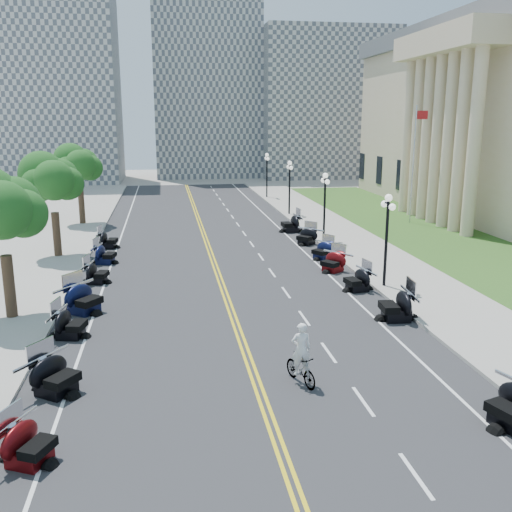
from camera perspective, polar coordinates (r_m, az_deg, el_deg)
name	(u,v)px	position (r m, az deg, el deg)	size (l,w,h in m)	color
ground	(235,322)	(25.84, -2.11, -6.62)	(160.00, 160.00, 0.00)	gray
road	(215,267)	(35.35, -4.09, -1.06)	(16.00, 90.00, 0.01)	#333335
centerline_yellow_a	(213,266)	(35.33, -4.29, -1.05)	(0.12, 90.00, 0.00)	yellow
centerline_yellow_b	(217,266)	(35.35, -3.90, -1.03)	(0.12, 90.00, 0.00)	yellow
edge_line_north	(316,262)	(36.43, 5.98, -0.64)	(0.12, 90.00, 0.00)	white
edge_line_south	(109,271)	(35.40, -14.47, -1.43)	(0.12, 90.00, 0.00)	white
lane_dash_3	(416,475)	(16.20, 15.69, -20.37)	(0.12, 2.00, 0.00)	white
lane_dash_4	(363,401)	(19.37, 10.66, -14.07)	(0.12, 2.00, 0.00)	white
lane_dash_5	(329,352)	(22.80, 7.27, -9.54)	(0.12, 2.00, 0.00)	white
lane_dash_6	(304,318)	(26.39, 4.84, -6.20)	(0.12, 2.00, 0.00)	white
lane_dash_7	(286,292)	(30.08, 3.02, -3.66)	(0.12, 2.00, 0.00)	white
lane_dash_8	(272,273)	(33.85, 1.61, -1.67)	(0.12, 2.00, 0.00)	white
lane_dash_9	(261,257)	(37.66, 0.49, -0.09)	(0.12, 2.00, 0.00)	white
lane_dash_10	(252,244)	(41.51, -0.43, 1.20)	(0.12, 2.00, 0.00)	white
lane_dash_11	(244,233)	(45.38, -1.19, 2.27)	(0.12, 2.00, 0.00)	white
lane_dash_12	(238,224)	(49.28, -1.83, 3.18)	(0.12, 2.00, 0.00)	white
lane_dash_13	(232,217)	(53.19, -2.38, 3.95)	(0.12, 2.00, 0.00)	white
lane_dash_14	(228,210)	(57.11, -2.85, 4.61)	(0.12, 2.00, 0.00)	white
lane_dash_15	(224,204)	(61.04, -3.27, 5.19)	(0.12, 2.00, 0.00)	white
lane_dash_16	(220,199)	(64.98, -3.63, 5.70)	(0.12, 2.00, 0.00)	white
lane_dash_17	(217,195)	(68.93, -3.95, 6.15)	(0.12, 2.00, 0.00)	white
lane_dash_18	(214,191)	(72.88, -4.24, 6.55)	(0.12, 2.00, 0.00)	white
lane_dash_19	(211,187)	(76.84, -4.50, 6.91)	(0.12, 2.00, 0.00)	white
sidewalk_north	(377,259)	(37.67, 12.02, -0.29)	(5.00, 90.00, 0.15)	#9E9991
sidewalk_south	(38,272)	(36.02, -20.98, -1.55)	(5.00, 90.00, 0.15)	#9E9991
lawn	(424,232)	(47.59, 16.49, 2.29)	(9.00, 60.00, 0.10)	#356023
distant_block_a	(52,88)	(87.49, -19.76, 15.52)	(18.00, 14.00, 26.00)	gray
distant_block_b	(206,78)	(92.53, -5.01, 17.33)	(16.00, 12.00, 30.00)	gray
distant_block_c	(323,105)	(92.51, 6.76, 14.81)	(20.00, 14.00, 22.00)	gray
street_lamp_2	(386,241)	(30.99, 12.90, 1.47)	(0.50, 1.20, 4.90)	black
street_lamp_3	(325,207)	(42.17, 6.87, 4.88)	(0.50, 1.20, 4.90)	black
street_lamp_4	(289,188)	(53.70, 3.37, 6.82)	(0.50, 1.20, 4.90)	black
street_lamp_5	(267,175)	(65.41, 1.10, 8.06)	(0.50, 1.20, 4.90)	black
flagpole	(413,166)	(50.74, 15.45, 8.69)	(1.10, 0.20, 10.00)	silver
tree_2	(2,217)	(27.35, -24.08, 3.63)	(4.80, 4.80, 9.20)	#235619
tree_3	(53,185)	(38.96, -19.67, 6.66)	(4.80, 4.80, 9.20)	#235619
tree_4	(79,169)	(50.75, -17.28, 8.28)	(4.80, 4.80, 9.20)	#235619
motorcycle_n_5	(397,304)	(26.63, 13.88, -4.66)	(2.19, 2.19, 1.53)	black
motorcycle_n_6	(358,279)	(30.69, 10.12, -2.25)	(1.89, 1.89, 1.32)	black
motorcycle_n_7	(333,261)	(34.27, 7.70, -0.48)	(1.88, 1.88, 1.32)	#590A0C
motorcycle_n_8	(323,250)	(37.23, 6.70, 0.64)	(1.82, 1.82, 1.27)	black
motorcycle_n_9	(307,236)	(41.43, 5.08, 2.05)	(1.89, 1.89, 1.33)	black
motorcycle_n_10	(291,223)	(45.98, 3.51, 3.36)	(2.20, 2.20, 1.54)	black
motorcycle_s_3	(28,442)	(16.91, -21.82, -16.84)	(1.82, 1.82, 1.27)	#590A0C
motorcycle_s_4	(55,374)	(20.35, -19.44, -11.04)	(2.04, 2.04, 1.43)	black
motorcycle_s_5	(70,322)	(25.11, -18.13, -6.33)	(1.90, 1.90, 1.33)	black
motorcycle_s_6	(84,297)	(27.96, -16.86, -3.97)	(2.20, 2.20, 1.54)	black
motorcycle_s_7	(96,272)	(32.78, -15.66, -1.55)	(1.84, 1.84, 1.29)	black
motorcycle_s_8	(105,253)	(37.08, -14.88, 0.27)	(1.91, 1.91, 1.34)	black
motorcycle_s_9	(108,239)	(41.43, -14.60, 1.66)	(1.90, 1.90, 1.33)	black
bicycle	(301,369)	(20.03, 4.49, -11.21)	(0.51, 1.79, 1.08)	#A51414
cyclist_rider	(301,329)	(19.46, 4.57, -7.27)	(0.68, 0.45, 1.87)	silver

